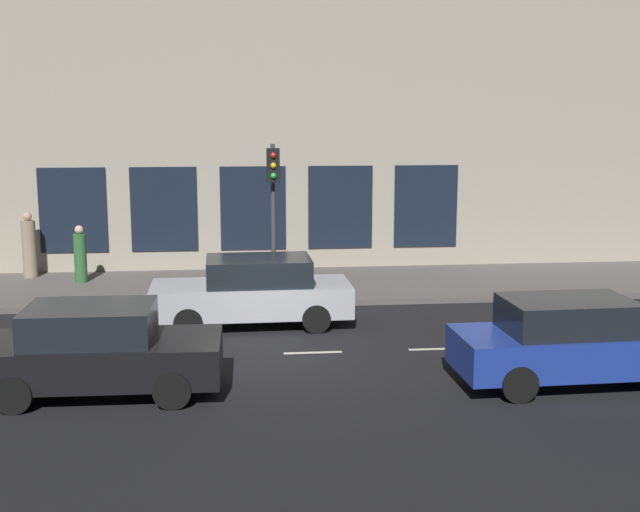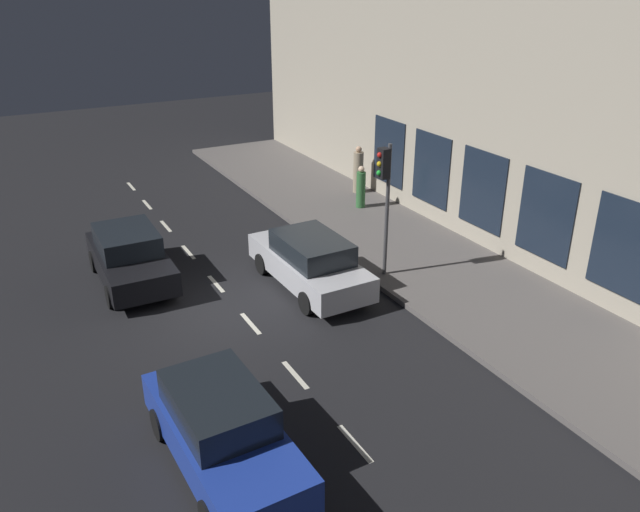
% 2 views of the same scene
% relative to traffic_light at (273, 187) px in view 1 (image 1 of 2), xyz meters
% --- Properties ---
extents(ground_plane, '(60.00, 60.00, 0.00)m').
position_rel_traffic_light_xyz_m(ground_plane, '(-4.41, 0.42, -3.01)').
color(ground_plane, black).
extents(sidewalk, '(4.50, 32.00, 0.15)m').
position_rel_traffic_light_xyz_m(sidewalk, '(1.84, 0.42, -2.94)').
color(sidewalk, '#5B5654').
rests_on(sidewalk, ground).
extents(building_facade, '(0.65, 32.00, 8.81)m').
position_rel_traffic_light_xyz_m(building_facade, '(4.39, 0.42, 1.38)').
color(building_facade, '#B2A893').
rests_on(building_facade, ground).
extents(lane_centre_line, '(0.12, 27.20, 0.01)m').
position_rel_traffic_light_xyz_m(lane_centre_line, '(-4.41, -0.58, -3.01)').
color(lane_centre_line, beige).
rests_on(lane_centre_line, ground).
extents(traffic_light, '(0.46, 0.32, 3.92)m').
position_rel_traffic_light_xyz_m(traffic_light, '(0.00, 0.00, 0.00)').
color(traffic_light, '#424244').
rests_on(traffic_light, sidewalk).
extents(parked_car_0, '(1.91, 4.39, 1.58)m').
position_rel_traffic_light_xyz_m(parked_car_0, '(-6.82, -5.07, -2.22)').
color(parked_car_0, '#1E389E').
rests_on(parked_car_0, ground).
extents(parked_car_1, '(1.94, 4.58, 1.58)m').
position_rel_traffic_light_xyz_m(parked_car_1, '(-2.06, 0.58, -2.22)').
color(parked_car_1, '#B7B7BC').
rests_on(parked_car_1, ground).
extents(parked_car_2, '(1.98, 4.18, 1.58)m').
position_rel_traffic_light_xyz_m(parked_car_2, '(-6.50, 3.37, -2.22)').
color(parked_car_2, black).
rests_on(parked_car_2, ground).
extents(pedestrian_0, '(0.56, 0.56, 1.89)m').
position_rel_traffic_light_xyz_m(pedestrian_0, '(3.42, 6.85, -1.99)').
color(pedestrian_0, gray).
rests_on(pedestrian_0, sidewalk).
extents(pedestrian_1, '(0.49, 0.49, 1.60)m').
position_rel_traffic_light_xyz_m(pedestrian_1, '(2.57, 5.28, -2.12)').
color(pedestrian_1, '#336B38').
rests_on(pedestrian_1, sidewalk).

